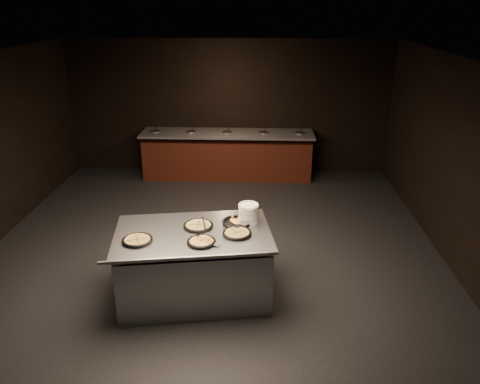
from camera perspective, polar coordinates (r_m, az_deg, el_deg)
The scene contains 11 objects.
room at distance 6.56m, azimuth -3.77°, elevation 3.00°, with size 7.02×8.02×2.92m.
salad_bar at distance 10.24m, azimuth -1.55°, elevation 4.20°, with size 3.70×0.83×1.18m.
serving_counter at distance 6.12m, azimuth -5.60°, elevation -8.97°, with size 2.11×1.53×0.93m.
plate_stack at distance 6.05m, azimuth 1.03°, elevation -2.66°, with size 0.26×0.26×0.26m, color white.
pan_veggie_whole at distance 5.77m, azimuth -12.42°, elevation -5.73°, with size 0.37×0.37×0.04m.
pan_cheese_whole at distance 6.01m, azimuth -5.11°, elevation -4.08°, with size 0.38×0.38×0.04m.
pan_cheese_slices_a at distance 6.08m, azimuth -0.35°, elevation -3.68°, with size 0.39×0.39×0.04m.
pan_cheese_slices_b at distance 5.62m, azimuth -4.73°, elevation -6.04°, with size 0.35×0.35×0.04m.
pan_veggie_slices at distance 5.79m, azimuth -0.36°, elevation -5.03°, with size 0.37×0.37×0.04m.
server_left at distance 5.98m, azimuth -4.57°, elevation -3.71°, with size 0.16×0.28×0.14m.
server_right at distance 5.60m, azimuth -4.12°, elevation -5.35°, with size 0.33×0.24×0.18m.
Camera 1 is at (0.70, -6.16, 3.60)m, focal length 35.00 mm.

